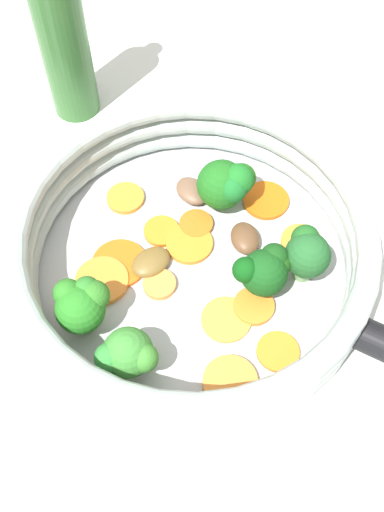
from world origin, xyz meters
name	(u,v)px	position (x,y,z in m)	size (l,w,h in m)	color
ground_plane	(192,273)	(0.00, 0.00, 0.00)	(4.00, 4.00, 0.00)	white
skillet	(192,269)	(0.00, 0.00, 0.01)	(0.28, 0.28, 0.01)	#B2B5B7
skillet_rim_wall	(192,247)	(0.00, 0.00, 0.04)	(0.30, 0.30, 0.06)	#ABBAB8
skillet_rivet_left	(325,354)	(0.02, 0.13, 0.02)	(0.01, 0.01, 0.01)	#B0B0B4
skillet_rivet_right	(347,303)	(-0.03, 0.13, 0.02)	(0.01, 0.01, 0.01)	#B2B0B4
carrot_slice_0	(301,241)	(-0.07, 0.07, 0.02)	(0.04, 0.04, 0.00)	orange
carrot_slice_1	(125,198)	(-0.03, -0.09, 0.02)	(0.03, 0.03, 0.01)	orange
carrot_slice_2	(162,231)	(-0.01, -0.04, 0.02)	(0.03, 0.03, 0.00)	orange
carrot_slice_3	(266,200)	(-0.09, 0.02, 0.02)	(0.04, 0.04, 0.00)	#E15C11
carrot_slice_4	(230,382)	(0.07, 0.08, 0.02)	(0.04, 0.04, 0.01)	orange
carrot_slice_5	(120,263)	(0.03, -0.05, 0.02)	(0.05, 0.05, 0.00)	orange
carrot_slice_6	(196,224)	(-0.04, -0.02, 0.02)	(0.03, 0.03, 0.01)	orange
carrot_slice_7	(254,306)	(0.01, 0.07, 0.02)	(0.03, 0.03, 0.01)	orange
carrot_slice_8	(278,352)	(0.03, 0.10, 0.02)	(0.03, 0.03, 0.00)	orange
carrot_slice_9	(76,306)	(0.09, -0.06, 0.02)	(0.03, 0.03, 0.00)	orange
carrot_slice_10	(102,281)	(0.05, -0.06, 0.02)	(0.05, 0.05, 0.01)	orange
carrot_slice_11	(159,284)	(0.03, -0.01, 0.02)	(0.03, 0.03, 0.01)	#F88E3E
carrot_slice_12	(189,244)	(-0.02, -0.01, 0.02)	(0.04, 0.04, 0.00)	orange
carrot_slice_13	(226,319)	(0.03, 0.05, 0.02)	(0.04, 0.04, 0.00)	orange
broccoli_floret_0	(307,252)	(-0.04, 0.08, 0.05)	(0.04, 0.04, 0.05)	#729C60
broccoli_floret_1	(82,304)	(0.09, -0.04, 0.05)	(0.04, 0.04, 0.05)	#6B8755
broccoli_floret_2	(228,184)	(-0.07, -0.01, 0.04)	(0.05, 0.05, 0.05)	#7A9C4C
broccoli_floret_3	(128,354)	(0.11, 0.01, 0.04)	(0.04, 0.04, 0.05)	#618B42
broccoli_floret_4	(265,270)	(-0.01, 0.06, 0.04)	(0.04, 0.04, 0.05)	#80A461
mushroom_piece_0	(151,262)	(0.02, -0.03, 0.02)	(0.04, 0.03, 0.01)	brown
mushroom_piece_1	(245,238)	(-0.04, 0.03, 0.02)	(0.03, 0.02, 0.01)	brown
mushroom_piece_2	(192,191)	(-0.06, -0.04, 0.02)	(0.03, 0.03, 0.01)	brown
oil_bottle	(63,41)	(-0.11, -0.21, 0.08)	(0.05, 0.05, 0.20)	#2D5B28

